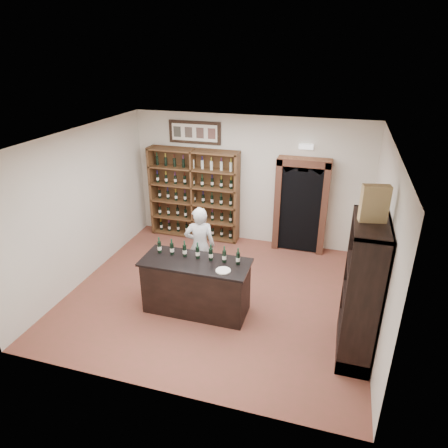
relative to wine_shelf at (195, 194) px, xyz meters
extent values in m
plane|color=brown|center=(1.30, -2.33, -1.10)|extent=(5.50, 5.50, 0.00)
plane|color=white|center=(1.30, -2.33, 1.90)|extent=(5.50, 5.50, 0.00)
cube|color=silver|center=(1.30, 0.17, 0.40)|extent=(5.50, 0.04, 3.00)
cube|color=silver|center=(-1.45, -2.33, 0.40)|extent=(0.04, 5.00, 3.00)
cube|color=silver|center=(4.05, -2.33, 0.40)|extent=(0.04, 5.00, 3.00)
cube|color=brown|center=(0.00, 0.14, 0.00)|extent=(2.20, 0.02, 2.20)
cube|color=brown|center=(-1.07, -0.04, 0.00)|extent=(0.06, 0.38, 2.20)
cube|color=brown|center=(1.07, -0.04, 0.00)|extent=(0.06, 0.38, 2.20)
cube|color=brown|center=(0.00, -0.04, 0.00)|extent=(0.04, 0.38, 2.20)
cube|color=brown|center=(0.00, -0.04, -1.06)|extent=(2.18, 0.38, 0.04)
cube|color=brown|center=(0.00, -0.04, -0.64)|extent=(2.18, 0.38, 0.04)
cube|color=brown|center=(0.00, -0.04, -0.21)|extent=(2.18, 0.38, 0.03)
cube|color=brown|center=(0.00, -0.04, 0.21)|extent=(2.18, 0.38, 0.04)
cube|color=brown|center=(0.00, -0.04, 0.64)|extent=(2.18, 0.38, 0.04)
cube|color=brown|center=(0.00, -0.04, 1.06)|extent=(2.18, 0.38, 0.04)
cube|color=black|center=(0.00, 0.14, 1.45)|extent=(1.25, 0.04, 0.52)
cube|color=black|center=(2.55, 0.00, -0.04)|extent=(0.97, 0.29, 2.05)
cube|color=brown|center=(2.04, -0.02, -0.02)|extent=(0.14, 0.35, 2.15)
cube|color=brown|center=(3.06, -0.02, -0.02)|extent=(0.14, 0.35, 2.15)
cube|color=brown|center=(2.55, -0.02, 0.99)|extent=(1.15, 0.35, 0.16)
cube|color=white|center=(2.55, 0.09, 1.30)|extent=(0.30, 0.10, 0.10)
cube|color=black|center=(1.10, -2.93, -0.63)|extent=(1.80, 0.70, 0.94)
cube|color=black|center=(1.10, -2.93, -0.12)|extent=(1.88, 0.78, 0.04)
cylinder|color=black|center=(0.38, -2.81, 0.01)|extent=(0.07, 0.07, 0.21)
cylinder|color=silver|center=(0.38, -2.81, -0.01)|extent=(0.07, 0.07, 0.07)
cylinder|color=#194D31|center=(0.38, -2.81, 0.16)|extent=(0.03, 0.03, 0.09)
cylinder|color=black|center=(0.62, -2.81, 0.01)|extent=(0.07, 0.07, 0.21)
cylinder|color=silver|center=(0.62, -2.81, -0.01)|extent=(0.07, 0.07, 0.07)
cylinder|color=#194D31|center=(0.62, -2.81, 0.16)|extent=(0.03, 0.03, 0.09)
cylinder|color=black|center=(0.86, -2.81, 0.01)|extent=(0.07, 0.07, 0.21)
cylinder|color=silver|center=(0.86, -2.81, -0.01)|extent=(0.07, 0.07, 0.07)
cylinder|color=#194D31|center=(0.86, -2.81, 0.16)|extent=(0.03, 0.03, 0.09)
cylinder|color=black|center=(1.10, -2.81, 0.01)|extent=(0.07, 0.07, 0.21)
cylinder|color=silver|center=(1.10, -2.81, -0.01)|extent=(0.07, 0.07, 0.07)
cylinder|color=#194D31|center=(1.10, -2.81, 0.16)|extent=(0.03, 0.03, 0.09)
cylinder|color=black|center=(1.34, -2.81, 0.01)|extent=(0.07, 0.07, 0.21)
cylinder|color=silver|center=(1.34, -2.81, -0.01)|extent=(0.07, 0.07, 0.07)
cylinder|color=#194D31|center=(1.34, -2.81, 0.16)|extent=(0.03, 0.03, 0.09)
cylinder|color=black|center=(1.58, -2.81, 0.01)|extent=(0.07, 0.07, 0.21)
cylinder|color=silver|center=(1.58, -2.81, -0.01)|extent=(0.07, 0.07, 0.07)
cylinder|color=#194D31|center=(1.58, -2.81, 0.16)|extent=(0.03, 0.03, 0.09)
cylinder|color=black|center=(1.82, -2.81, 0.01)|extent=(0.07, 0.07, 0.21)
cylinder|color=silver|center=(1.82, -2.81, -0.01)|extent=(0.07, 0.07, 0.07)
cylinder|color=#194D31|center=(1.82, -2.81, 0.16)|extent=(0.03, 0.03, 0.09)
cube|color=black|center=(4.02, -3.23, 0.00)|extent=(0.02, 1.20, 2.20)
cube|color=black|center=(3.79, -3.81, 0.00)|extent=(0.48, 0.04, 2.20)
cube|color=black|center=(3.79, -2.65, 0.00)|extent=(0.48, 0.04, 2.20)
cube|color=black|center=(3.79, -3.23, 1.08)|extent=(0.48, 1.20, 0.04)
cube|color=black|center=(3.79, -3.23, -0.98)|extent=(0.48, 1.20, 0.24)
cube|color=black|center=(3.79, -3.23, -0.75)|extent=(0.48, 1.16, 0.03)
cube|color=black|center=(3.79, -3.23, -0.20)|extent=(0.48, 1.16, 0.03)
cube|color=black|center=(3.79, -3.23, 0.35)|extent=(0.48, 1.16, 0.03)
imported|color=silver|center=(0.86, -2.05, -0.29)|extent=(0.68, 0.55, 1.63)
cylinder|color=silver|center=(1.65, -3.11, -0.09)|extent=(0.25, 0.25, 0.02)
cube|color=tan|center=(3.78, -3.21, 1.35)|extent=(0.38, 0.21, 0.51)
camera|label=1|loc=(3.26, -8.51, 3.27)|focal=32.00mm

